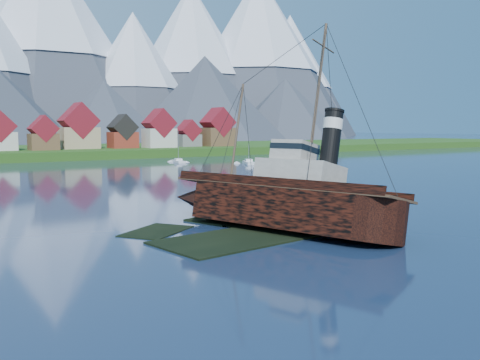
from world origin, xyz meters
TOP-DOWN VIEW (x-y plane):
  - ground at (0.00, 0.00)m, footprint 1400.00×1400.00m
  - shoal at (1.78, 2.15)m, footprint 31.71×21.24m
  - seawall at (0.00, 132.00)m, footprint 600.00×2.50m
  - tugboat_wreck at (2.72, 0.86)m, footprint 7.07×30.45m
  - sailboat_d at (57.42, 87.39)m, footprint 5.76×9.37m
  - sailboat_e at (42.66, 105.23)m, footprint 4.05×9.33m

SIDE VIEW (x-z plane):
  - shoal at x=1.78m, z-range -0.92..0.22m
  - ground at x=0.00m, z-range 0.00..0.00m
  - seawall at x=0.00m, z-range -1.00..1.00m
  - sailboat_e at x=42.66m, z-range -5.03..5.48m
  - sailboat_d at x=57.42m, z-range -6.00..6.57m
  - tugboat_wreck at x=2.72m, z-range -9.03..15.09m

